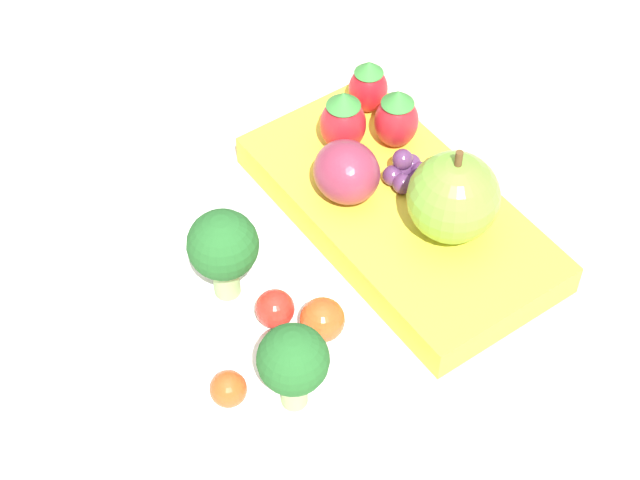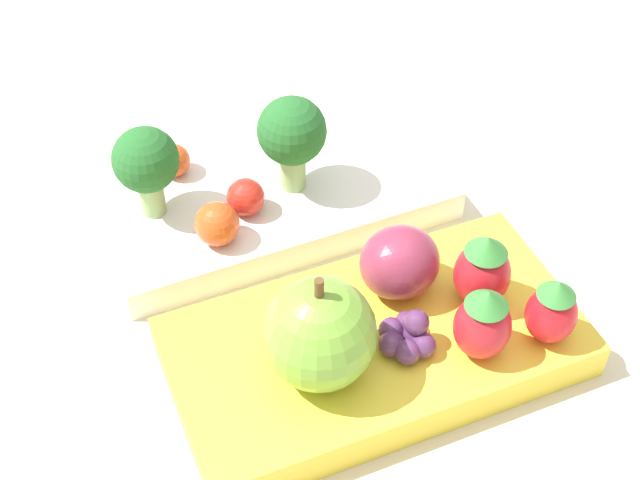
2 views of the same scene
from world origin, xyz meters
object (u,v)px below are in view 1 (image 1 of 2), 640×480
(cherry_tomato_1, at_px, (322,320))
(strawberry_0, at_px, (368,86))
(bento_box_fruit, at_px, (399,212))
(strawberry_2, at_px, (343,121))
(cherry_tomato_0, at_px, (228,389))
(plum, at_px, (347,172))
(broccoli_floret_1, at_px, (221,245))
(grape_cluster, at_px, (407,172))
(bento_box_savoury, at_px, (234,318))
(broccoli_floret_0, at_px, (293,362))
(cherry_tomato_2, at_px, (275,309))
(apple, at_px, (453,197))
(strawberry_1, at_px, (397,118))

(cherry_tomato_1, height_order, strawberry_0, strawberry_0)
(bento_box_fruit, height_order, strawberry_2, strawberry_2)
(cherry_tomato_0, bearing_deg, plum, -63.96)
(bento_box_fruit, xyz_separation_m, strawberry_0, (0.08, -0.04, 0.03))
(broccoli_floret_1, height_order, grape_cluster, broccoli_floret_1)
(bento_box_savoury, height_order, grape_cluster, grape_cluster)
(strawberry_0, distance_m, grape_cluster, 0.07)
(strawberry_0, relative_size, plum, 0.92)
(cherry_tomato_1, xyz_separation_m, plum, (0.07, -0.08, 0.01))
(strawberry_2, xyz_separation_m, grape_cluster, (-0.05, -0.01, -0.01))
(strawberry_0, relative_size, strawberry_2, 0.88)
(bento_box_fruit, relative_size, strawberry_0, 5.51)
(broccoli_floret_0, distance_m, broccoli_floret_1, 0.09)
(bento_box_fruit, bearing_deg, plum, 40.42)
(bento_box_fruit, bearing_deg, broccoli_floret_0, 115.75)
(bento_box_fruit, distance_m, plum, 0.05)
(bento_box_fruit, relative_size, plum, 5.10)
(cherry_tomato_2, relative_size, strawberry_2, 0.49)
(broccoli_floret_0, distance_m, cherry_tomato_2, 0.06)
(strawberry_0, xyz_separation_m, strawberry_2, (-0.02, 0.04, 0.00))
(bento_box_savoury, bearing_deg, apple, -105.93)
(grape_cluster, bearing_deg, strawberry_0, -21.94)
(broccoli_floret_0, height_order, plum, broccoli_floret_0)
(cherry_tomato_2, height_order, strawberry_0, strawberry_0)
(cherry_tomato_2, xyz_separation_m, plum, (0.05, -0.10, 0.01))
(broccoli_floret_1, distance_m, cherry_tomato_1, 0.07)
(bento_box_savoury, bearing_deg, strawberry_2, -66.81)
(strawberry_1, bearing_deg, broccoli_floret_0, 121.88)
(cherry_tomato_1, xyz_separation_m, strawberry_2, (0.11, -0.11, 0.01))
(cherry_tomato_0, relative_size, strawberry_2, 0.44)
(bento_box_fruit, xyz_separation_m, plum, (0.03, 0.02, 0.03))
(bento_box_savoury, distance_m, broccoli_floret_1, 0.05)
(broccoli_floret_0, relative_size, strawberry_0, 1.45)
(bento_box_fruit, relative_size, cherry_tomato_0, 10.95)
(bento_box_savoury, xyz_separation_m, broccoli_floret_0, (-0.07, 0.01, 0.05))
(apple, distance_m, grape_cluster, 0.05)
(cherry_tomato_2, xyz_separation_m, grape_cluster, (0.03, -0.13, -0.00))
(cherry_tomato_2, distance_m, apple, 0.13)
(apple, bearing_deg, broccoli_floret_1, 68.07)
(strawberry_2, xyz_separation_m, plum, (-0.03, 0.03, -0.00))
(cherry_tomato_0, distance_m, cherry_tomato_2, 0.06)
(broccoli_floret_0, height_order, cherry_tomato_2, broccoli_floret_0)
(cherry_tomato_0, xyz_separation_m, strawberry_0, (0.12, -0.21, 0.01))
(strawberry_2, bearing_deg, apple, -178.62)
(strawberry_0, relative_size, strawberry_1, 0.91)
(bento_box_savoury, distance_m, strawberry_0, 0.19)
(apple, relative_size, strawberry_2, 1.43)
(grape_cluster, bearing_deg, broccoli_floret_0, 116.53)
(strawberry_0, distance_m, strawberry_2, 0.04)
(cherry_tomato_0, height_order, cherry_tomato_1, cherry_tomato_1)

